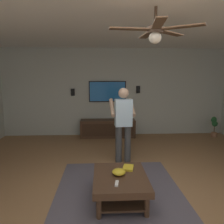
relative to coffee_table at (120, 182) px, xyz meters
The scene contains 16 objects.
ground_plane 0.35m from the coffee_table, 77.67° to the right, with size 9.10×9.10×0.00m, color olive.
wall_back_tv 4.04m from the coffee_table, ahead, with size 0.10×7.30×2.76m, color #B2B7AD.
ceiling_slab 2.52m from the coffee_table, 77.67° to the right, with size 7.79×7.30×0.10m, color white.
area_rug 0.35m from the coffee_table, ahead, with size 2.44×2.04×0.01m, color #514C56.
coffee_table is the anchor object (origin of this frame).
media_console 3.55m from the coffee_table, ahead, with size 0.45×1.70×0.55m.
tv 3.95m from the coffee_table, ahead, with size 0.05×1.17×0.66m.
person_standing 1.65m from the coffee_table, ahead, with size 0.56×0.56×1.64m.
potted_plant_short 4.70m from the coffee_table, 44.05° to the right, with size 0.28×0.21×0.64m.
bowl 0.15m from the coffee_table, 33.82° to the left, with size 0.20×0.20×0.09m, color gold.
remote_white 0.29m from the coffee_table, 164.33° to the left, with size 0.15×0.04×0.02m, color white.
book 0.31m from the coffee_table, 31.98° to the right, with size 0.22×0.16×0.04m, color gold.
vase_round 3.57m from the coffee_table, ahead, with size 0.22×0.22×0.22m, color orange.
wall_speaker_left 4.09m from the coffee_table, 13.46° to the right, with size 0.06×0.12×0.22m, color black.
wall_speaker_right 4.13m from the coffee_table, 16.98° to the left, with size 0.06×0.12×0.22m, color black.
ceiling_fan 2.19m from the coffee_table, 109.40° to the right, with size 1.21×1.15×0.46m.
Camera 1 is at (-3.04, 0.47, 1.85)m, focal length 34.32 mm.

